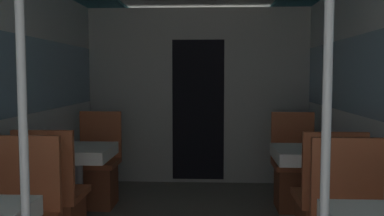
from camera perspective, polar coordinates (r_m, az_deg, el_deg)
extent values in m
cube|color=#A8A8A3|center=(5.33, 0.85, 1.61)|extent=(2.72, 0.08, 2.17)
cube|color=black|center=(5.29, 0.83, -0.29)|extent=(0.64, 0.01, 1.73)
cube|color=#B25633|center=(2.96, -21.16, -8.13)|extent=(0.44, 0.04, 0.49)
cylinder|color=silver|center=(2.07, -21.57, -3.15)|extent=(0.04, 0.04, 2.17)
cylinder|color=#B7B7BC|center=(3.99, -14.88, -10.12)|extent=(0.08, 0.08, 0.68)
cube|color=#B2B2B7|center=(3.92, -14.99, -5.19)|extent=(0.55, 0.55, 0.02)
cube|color=white|center=(3.93, -14.97, -5.75)|extent=(0.59, 0.59, 0.11)
cube|color=#B25633|center=(3.44, -17.87, -10.94)|extent=(0.44, 0.44, 0.05)
cube|color=#B25633|center=(3.20, -19.25, -7.17)|extent=(0.44, 0.04, 0.49)
cube|color=brown|center=(4.56, -12.63, -10.09)|extent=(0.37, 0.37, 0.42)
cube|color=#B25633|center=(4.51, -12.68, -7.19)|extent=(0.44, 0.44, 0.05)
cube|color=#B25633|center=(4.65, -12.08, -3.45)|extent=(0.44, 0.04, 0.49)
cube|color=#B25633|center=(2.84, 19.95, -8.64)|extent=(0.44, 0.04, 0.49)
cylinder|color=silver|center=(1.95, 17.45, -3.49)|extent=(0.04, 0.04, 2.17)
cylinder|color=#B7B7BC|center=(3.90, 15.24, -10.47)|extent=(0.08, 0.08, 0.68)
cube|color=#B2B2B7|center=(3.83, 15.35, -5.43)|extent=(0.55, 0.55, 0.02)
cube|color=white|center=(3.83, 15.34, -6.00)|extent=(0.59, 0.59, 0.11)
cube|color=#B25633|center=(3.34, 17.45, -11.42)|extent=(0.44, 0.44, 0.05)
cube|color=#B25633|center=(3.09, 18.51, -7.58)|extent=(0.44, 0.04, 0.49)
cube|color=brown|center=(4.48, 13.59, -10.37)|extent=(0.37, 0.37, 0.42)
cube|color=#B25633|center=(4.43, 13.65, -7.42)|extent=(0.44, 0.44, 0.05)
cube|color=#B25633|center=(4.57, 13.24, -3.60)|extent=(0.44, 0.04, 0.49)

